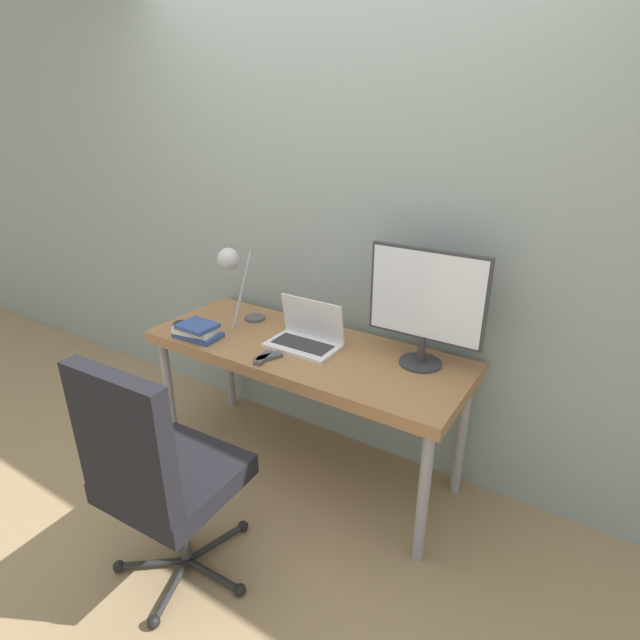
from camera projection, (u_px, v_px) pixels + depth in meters
name	position (u px, v px, depth m)	size (l,w,h in m)	color
ground_plane	(272.00, 499.00, 2.53)	(12.00, 12.00, 0.00)	#937A56
wall_back	(344.00, 220.00, 2.56)	(8.00, 0.05, 2.60)	gray
desk	(304.00, 358.00, 2.51)	(1.64, 0.62, 0.73)	#996B42
laptop	(307.00, 337.00, 2.48)	(0.35, 0.22, 0.23)	silver
monitor	(426.00, 302.00, 2.20)	(0.53, 0.20, 0.55)	#333338
desk_lamp	(233.00, 268.00, 2.56)	(0.11, 0.29, 0.45)	#4C4C51
office_chair	(156.00, 469.00, 1.87)	(0.58, 0.60, 1.04)	black
book_stack	(197.00, 331.00, 2.57)	(0.25, 0.16, 0.08)	#334C8C
tv_remote	(269.00, 357.00, 2.36)	(0.10, 0.14, 0.02)	#4C4C51
media_remote	(263.00, 358.00, 2.35)	(0.06, 0.14, 0.02)	#4C4C51
game_controller	(185.00, 325.00, 2.68)	(0.16, 0.10, 0.04)	black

